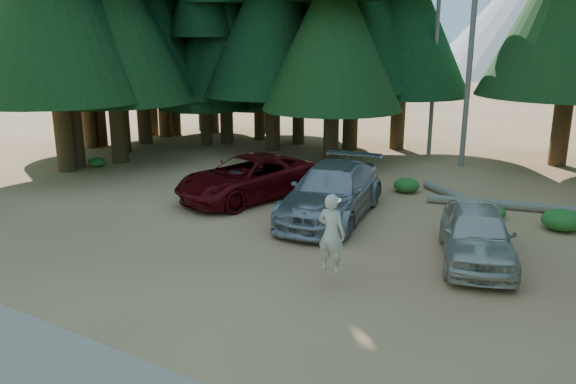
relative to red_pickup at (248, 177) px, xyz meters
name	(u,v)px	position (x,y,z in m)	size (l,w,h in m)	color
ground	(279,270)	(4.46, -5.06, -0.77)	(160.00, 160.00, 0.00)	#9B6341
forest_belt_north	(447,162)	(4.46, 9.94, -0.77)	(36.00, 7.00, 22.00)	black
forest_belt_west	(34,169)	(-11.04, -1.06, -0.77)	(6.00, 22.00, 22.00)	black
snag_front	(473,30)	(5.26, 9.44, 5.23)	(0.24, 0.24, 12.00)	gray
snag_back	(435,52)	(3.26, 10.94, 4.23)	(0.20, 0.20, 10.00)	gray
red_pickup	(248,177)	(0.00, 0.00, 0.00)	(2.57, 5.58, 1.55)	#56070B
silver_minivan_center	(332,192)	(3.61, -0.44, 0.08)	(2.38, 5.86, 1.70)	#95989D
silver_minivan_right	(477,234)	(8.52, -1.82, -0.03)	(1.75, 4.36, 1.49)	beige
frisbee_player	(331,233)	(5.97, -5.16, 0.53)	(0.71, 0.49, 1.90)	beige
log_left	(325,167)	(0.30, 5.42, -0.65)	(0.26, 0.26, 3.59)	gray
log_mid	(455,196)	(6.54, 3.64, -0.62)	(0.30, 0.30, 3.69)	gray
log_right	(499,204)	(8.12, 3.36, -0.62)	(0.31, 0.31, 4.79)	gray
shrub_far_left	(270,183)	(-0.01, 1.44, -0.54)	(0.86, 0.86, 0.47)	#1E661F
shrub_left	(323,172)	(0.85, 4.19, -0.53)	(0.88, 0.88, 0.48)	#1E661F
shrub_center_left	(406,185)	(4.65, 3.78, -0.51)	(0.98, 0.98, 0.54)	#1E661F
shrub_center_right	(494,212)	(8.20, 2.16, -0.57)	(0.74, 0.74, 0.40)	#1E661F
shrub_right	(561,220)	(10.18, 2.02, -0.46)	(1.15, 1.15, 0.63)	#1E661F
shrub_edge_west	(97,162)	(-8.88, 0.68, -0.56)	(0.79, 0.79, 0.44)	#1E661F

